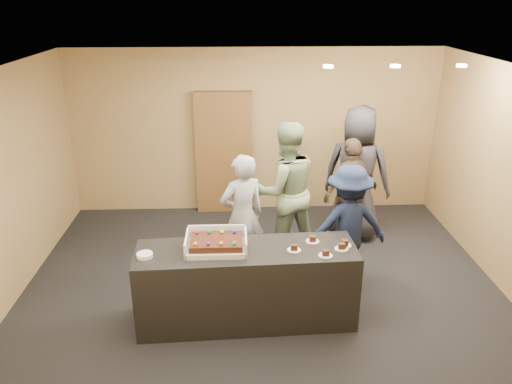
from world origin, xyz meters
TOP-DOWN VIEW (x-y plane):
  - room at (0.00, 0.00)m, footprint 6.04×6.00m
  - serving_counter at (-0.21, -0.70)m, footprint 2.43×0.81m
  - storage_cabinet at (-0.51, 2.41)m, footprint 0.93×0.15m
  - cake_box at (-0.53, -0.67)m, footprint 0.65×0.45m
  - sheet_cake at (-0.53, -0.70)m, footprint 0.56×0.38m
  - plate_stack at (-1.28, -0.82)m, footprint 0.17×0.17m
  - slice_a at (0.31, -0.74)m, footprint 0.15×0.15m
  - slice_b at (0.54, -0.54)m, footprint 0.15×0.15m
  - slice_c at (0.63, -0.87)m, footprint 0.15×0.15m
  - slice_d at (0.87, -0.65)m, footprint 0.15×0.15m
  - slice_e at (0.82, -0.73)m, footprint 0.15×0.15m
  - person_server_grey at (-0.24, 0.34)m, footprint 0.71×0.60m
  - person_sage_man at (0.36, 0.83)m, footprint 1.09×0.94m
  - person_navy_man at (1.08, 0.10)m, footprint 1.07×0.69m
  - person_brown_extra at (1.34, 1.13)m, footprint 1.02×0.80m
  - person_dark_suit at (1.47, 1.37)m, footprint 1.15×0.97m
  - ceiling_spotlights at (1.60, 0.50)m, footprint 1.72×0.12m

SIDE VIEW (x-z plane):
  - serving_counter at x=-0.21m, z-range 0.00..0.90m
  - person_navy_man at x=1.08m, z-range 0.00..1.57m
  - person_brown_extra at x=1.34m, z-range 0.00..1.62m
  - person_server_grey at x=-0.24m, z-range 0.00..1.65m
  - plate_stack at x=-1.28m, z-range 0.90..0.94m
  - slice_a at x=0.31m, z-range 0.89..0.96m
  - slice_b at x=0.54m, z-range 0.89..0.96m
  - slice_c at x=0.63m, z-range 0.89..0.96m
  - slice_d at x=0.87m, z-range 0.89..0.96m
  - slice_e at x=0.82m, z-range 0.89..0.96m
  - cake_box at x=-0.53m, z-range 0.85..1.04m
  - person_sage_man at x=0.36m, z-range 0.00..1.93m
  - sheet_cake at x=-0.53m, z-range 0.94..1.05m
  - person_dark_suit at x=1.47m, z-range 0.00..2.01m
  - storage_cabinet at x=-0.51m, z-range 0.00..2.04m
  - room at x=0.00m, z-range 0.00..2.70m
  - ceiling_spotlights at x=1.60m, z-range 2.66..2.69m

